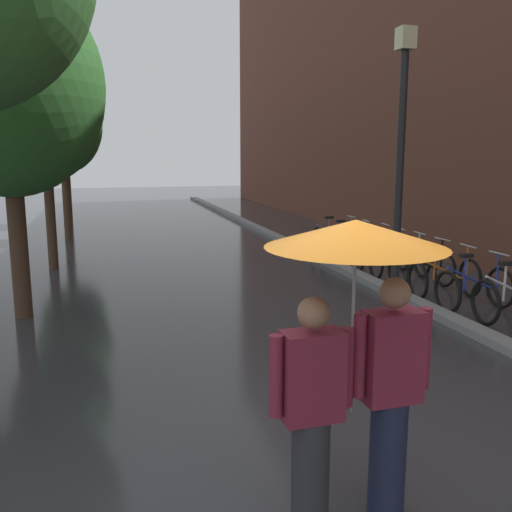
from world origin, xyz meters
TOP-DOWN VIEW (x-y plane):
  - ground_plane at (0.00, 0.00)m, footprint 80.00×80.00m
  - kerb_strip at (3.20, 10.00)m, footprint 0.30×36.00m
  - street_tree_1 at (-3.10, 5.50)m, footprint 2.83×2.83m
  - street_tree_2 at (-2.93, 9.27)m, footprint 2.27×2.27m
  - street_tree_3 at (-2.83, 13.53)m, footprint 2.26×2.26m
  - street_tree_4 at (-2.99, 17.50)m, footprint 2.32×2.32m
  - parked_bicycle_1 at (3.97, 3.91)m, footprint 1.09×0.72m
  - parked_bicycle_2 at (3.96, 4.73)m, footprint 1.12×0.76m
  - parked_bicycle_3 at (3.97, 5.48)m, footprint 1.11×0.75m
  - parked_bicycle_4 at (4.01, 6.39)m, footprint 1.12×0.77m
  - parked_bicycle_5 at (3.97, 7.12)m, footprint 1.15×0.81m
  - parked_bicycle_6 at (4.02, 7.87)m, footprint 1.15×0.81m
  - parked_bicycle_7 at (3.93, 8.68)m, footprint 1.16×0.82m
  - parked_bicycle_8 at (3.95, 9.50)m, footprint 1.09×0.72m
  - couple_under_umbrella at (-0.26, -0.42)m, footprint 1.19×1.19m
  - street_lamp_post at (2.60, 4.08)m, footprint 0.24×0.24m

SIDE VIEW (x-z plane):
  - ground_plane at x=0.00m, z-range 0.00..0.00m
  - kerb_strip at x=3.20m, z-range 0.00..0.12m
  - parked_bicycle_1 at x=3.97m, z-range -0.10..0.86m
  - parked_bicycle_2 at x=3.96m, z-range -0.10..0.86m
  - parked_bicycle_3 at x=3.97m, z-range -0.10..0.86m
  - parked_bicycle_4 at x=4.01m, z-range -0.10..0.86m
  - parked_bicycle_5 at x=3.97m, z-range -0.10..0.86m
  - parked_bicycle_6 at x=4.02m, z-range -0.10..0.86m
  - parked_bicycle_7 at x=3.93m, z-range -0.10..0.86m
  - parked_bicycle_8 at x=3.95m, z-range -0.10..0.86m
  - couple_under_umbrella at x=-0.26m, z-range 0.38..2.51m
  - street_lamp_post at x=2.60m, z-range 0.36..4.73m
  - street_tree_2 at x=-2.93m, z-range 0.95..5.57m
  - street_tree_3 at x=-2.83m, z-range 0.97..5.77m
  - street_tree_4 at x=-2.99m, z-range 1.11..5.74m
  - street_tree_1 at x=-3.10m, z-range 0.93..6.07m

